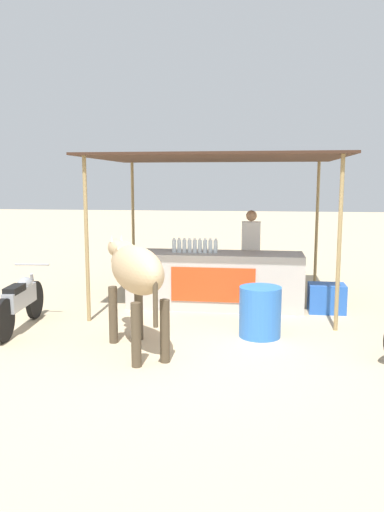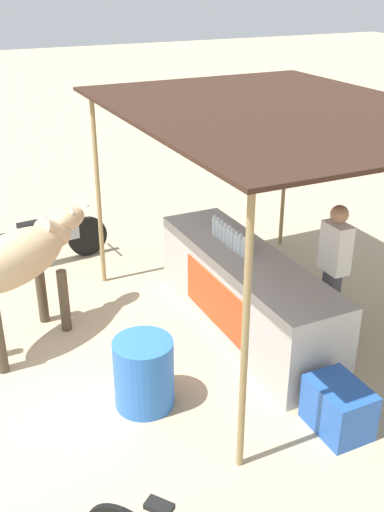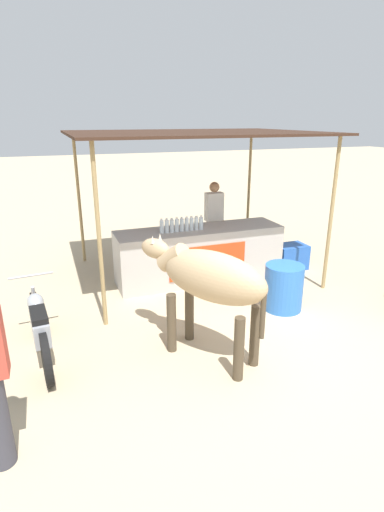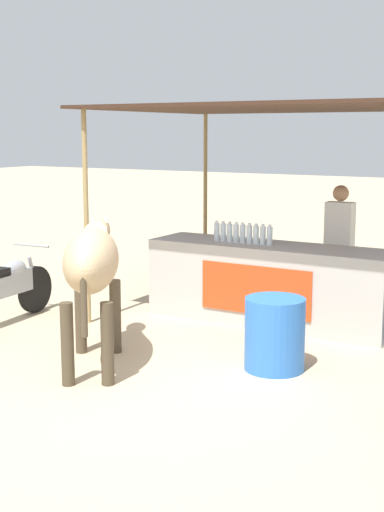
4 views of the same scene
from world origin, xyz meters
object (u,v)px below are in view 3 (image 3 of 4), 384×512
Objects in this scene: stall_counter at (199,254)px; motorcycle_parked at (39,324)px; water_barrel at (284,287)px; cooler_box at (290,257)px; cow at (208,279)px; vendor_behind_counter at (214,222)px.

motorcycle_parked is at bearing -148.89° from stall_counter.
water_barrel is at bearing -63.83° from stall_counter.
cooler_box is 4.90m from motorcycle_parked.
stall_counter is 1.67× the size of motorcycle_parked.
water_barrel is 0.40× the size of motorcycle_parked.
cow is at bearing -108.89° from stall_counter.
motorcycle_parked is at bearing -178.71° from water_barrel.
stall_counter reaches higher than water_barrel.
water_barrel is at bearing -85.63° from vendor_behind_counter.
cooler_box is 3.63m from cow.
stall_counter is 2.58m from cow.
cooler_box is at bearing -33.41° from vendor_behind_counter.
vendor_behind_counter is (0.60, 0.75, 0.37)m from stall_counter.
water_barrel is at bearing -126.80° from cooler_box.
motorcycle_parked is at bearing -161.37° from cooler_box.
vendor_behind_counter reaches higher than cow.
vendor_behind_counter reaches higher than stall_counter.
motorcycle_parked is (-3.53, -0.08, 0.07)m from water_barrel.
stall_counter is at bearing -128.49° from vendor_behind_counter.
vendor_behind_counter is at bearing 65.73° from cow.
stall_counter is at bearing 177.05° from cooler_box.
stall_counter is 1.90m from cooler_box.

